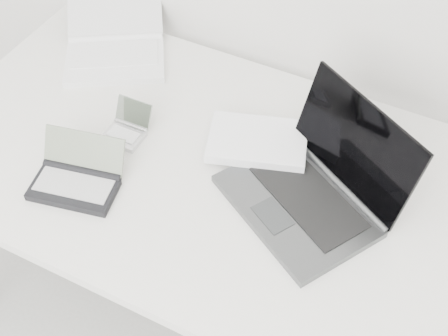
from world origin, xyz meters
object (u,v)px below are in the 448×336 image
at_px(desk, 243,190).
at_px(netbook_open_white, 115,46).
at_px(laptop_large, 297,174).
at_px(palmtop_charcoal, 77,179).

bearing_deg(desk, netbook_open_white, 153.85).
bearing_deg(laptop_large, palmtop_charcoal, -122.42).
distance_m(desk, palmtop_charcoal, 0.39).
xyz_separation_m(laptop_large, netbook_open_white, (-0.64, 0.22, -0.01)).
bearing_deg(netbook_open_white, palmtop_charcoal, -98.35).
relative_size(laptop_large, palmtop_charcoal, 2.37).
height_order(netbook_open_white, palmtop_charcoal, netbook_open_white).
distance_m(laptop_large, netbook_open_white, 0.68).
xyz_separation_m(laptop_large, palmtop_charcoal, (-0.45, -0.23, -0.02)).
height_order(desk, palmtop_charcoal, palmtop_charcoal).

